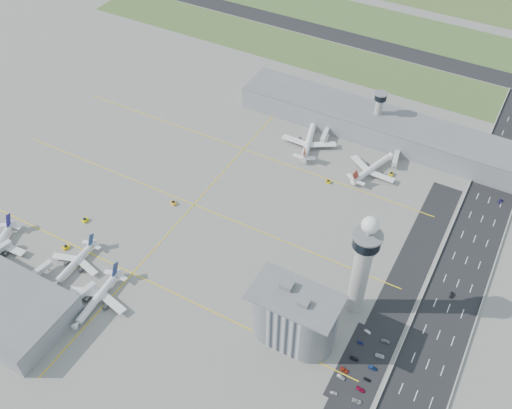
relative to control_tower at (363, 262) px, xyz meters
The scene contains 46 objects.
ground 80.47m from the control_tower, behind, with size 1000.00×1000.00×0.00m, color gray.
grass_strip_0 238.28m from the control_tower, 112.98° to the left, with size 480.00×50.00×0.08m, color #506831.
grass_strip_1 308.14m from the control_tower, 107.49° to the left, with size 480.00×60.00×0.08m, color #4B6E34.
runway 272.40m from the control_tower, 109.91° to the left, with size 480.00×22.00×0.10m, color black.
highway 56.01m from the control_tower, 10.54° to the right, with size 28.00×500.00×0.10m, color black.
barrier_left 45.73m from the control_tower, 15.42° to the right, with size 0.60×500.00×1.20m, color #9E9E99.
barrier_right 67.08m from the control_tower, ahead, with size 0.60×500.00×1.20m, color #9E9E99.
landside_road 43.28m from the control_tower, 45.00° to the right, with size 18.00×260.00×0.08m, color black.
parking_lot 48.79m from the control_tower, 61.93° to the right, with size 20.00×44.00×0.10m, color black.
taxiway_line_h_0 123.35m from the control_tower, 161.26° to the right, with size 260.00×0.60×0.01m, color yellow.
taxiway_line_h_1 119.40m from the control_tower, 168.89° to the left, with size 260.00×0.60×0.01m, color yellow.
taxiway_line_h_2 143.16m from the control_tower, 143.79° to the left, with size 260.00×0.60×0.01m, color yellow.
taxiway_line_v 119.40m from the control_tower, 168.89° to the left, with size 0.60×260.00×0.01m, color yellow.
control_tower is the anchor object (origin of this frame).
secondary_tower 148.97m from the control_tower, 106.48° to the left, with size 8.60×8.60×31.90m.
admin_building 41.10m from the control_tower, 123.70° to the right, with size 42.00×24.00×33.50m.
terminal_pier 146.15m from the control_tower, 102.88° to the left, with size 210.00×32.00×15.80m.
airplane_near_b 153.36m from the control_tower, 160.87° to the right, with size 35.32×30.02×9.89m, color white, non-canonical shape.
airplane_near_c 134.51m from the control_tower, 151.87° to the right, with size 40.11×34.10×11.23m, color white, non-canonical shape.
airplane_far_a 135.32m from the control_tower, 125.15° to the left, with size 44.06×37.45×12.34m, color white, non-canonical shape.
airplane_far_b 110.23m from the control_tower, 105.67° to the left, with size 40.14×34.12×11.24m, color white, non-canonical shape.
jet_bridge_near_1 172.69m from the control_tower, 156.00° to the right, with size 14.00×3.00×5.70m, color silver, non-canonical shape.
jet_bridge_near_2 146.36m from the control_tower, 151.10° to the right, with size 14.00×3.00×5.70m, color silver, non-canonical shape.
jet_bridge_far_0 145.99m from the control_tower, 119.45° to the left, with size 14.00×3.00×5.70m, color silver, non-canonical shape.
jet_bridge_far_1 129.66m from the control_tower, 99.16° to the left, with size 14.00×3.00×5.70m, color silver, non-canonical shape.
tug_0 164.55m from the control_tower, 164.99° to the right, with size 2.44×3.55×2.07m, color #FBCF00, non-canonical shape.
tug_1 165.05m from the control_tower, behind, with size 2.52×3.66×2.13m, color yellow, non-canonical shape.
tug_2 150.96m from the control_tower, 161.44° to the right, with size 2.00×2.90×1.69m, color yellow, non-canonical shape.
tug_3 128.85m from the control_tower, behind, with size 2.47×3.59×2.09m, color yellow, non-canonical shape.
tug_4 99.26m from the control_tower, 121.83° to the left, with size 2.11×3.07×1.78m, color #CDAB04, non-canonical shape.
tug_5 111.71m from the control_tower, 99.18° to the left, with size 2.44×3.55×2.06m, color yellow, non-canonical shape.
car_lot_0 60.70m from the control_tower, 78.35° to the right, with size 1.38×3.42×1.16m, color silver.
car_lot_1 53.79m from the control_tower, 76.16° to the right, with size 1.37×3.92×1.29m, color #AAABAD.
car_lot_2 50.91m from the control_tower, 74.73° to the right, with size 1.93×4.18×1.16m, color #AE2A14.
car_lot_3 46.12m from the control_tower, 67.48° to the right, with size 1.73×4.25×1.23m, color black.
car_lot_4 40.79m from the control_tower, 59.29° to the right, with size 1.31×3.25×1.11m, color navy.
car_lot_5 38.20m from the control_tower, 43.74° to the right, with size 1.16×3.32×1.09m, color white.
car_lot_6 62.34m from the control_tower, 66.47° to the right, with size 2.07×4.49×1.25m, color #ADADAD.
car_lot_7 57.56m from the control_tower, 64.14° to the right, with size 1.70×4.19×1.22m, color maroon.
car_lot_8 53.71m from the control_tower, 59.39° to the right, with size 1.34×3.33×1.13m, color black.
car_lot_9 49.56m from the control_tower, 53.81° to the right, with size 1.38×3.97×1.31m, color #0C1F4A.
car_lot_10 45.92m from the control_tower, 44.01° to the right, with size 2.04×4.43×1.23m, color silver.
car_lot_11 42.32m from the control_tower, 29.60° to the right, with size 1.80×4.42×1.28m, color gray.
car_hw_1 62.27m from the control_tower, 35.93° to the left, with size 1.38×3.96×1.31m, color black.
car_hw_2 128.66m from the control_tower, 66.63° to the left, with size 1.93×4.19×1.16m, color navy.
car_hw_4 178.63m from the control_tower, 78.30° to the left, with size 1.28×3.18×1.08m, color #A7A7A7.
Camera 1 is at (110.49, -164.88, 242.25)m, focal length 40.00 mm.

